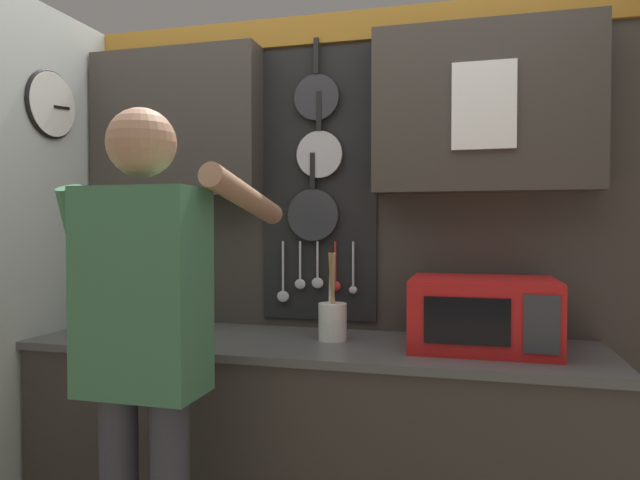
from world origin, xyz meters
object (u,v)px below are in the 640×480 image
(microwave, at_px, (483,313))
(person, at_px, (145,333))
(knife_block, at_px, (124,309))
(utensil_crock, at_px, (333,318))

(microwave, bearing_deg, person, -148.77)
(microwave, relative_size, person, 0.30)
(microwave, distance_m, person, 1.21)
(knife_block, distance_m, person, 0.80)
(microwave, relative_size, knife_block, 2.09)
(knife_block, xyz_separation_m, person, (0.49, -0.63, 0.03))
(utensil_crock, bearing_deg, knife_block, -179.97)
(microwave, height_order, utensil_crock, utensil_crock)
(utensil_crock, distance_m, person, 0.77)
(microwave, relative_size, utensil_crock, 1.48)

